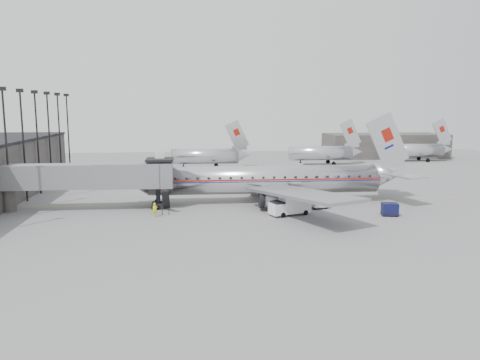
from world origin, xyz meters
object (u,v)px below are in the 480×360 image
Objects in this scene: baggage_cart_white at (319,202)px; airliner at (270,180)px; baggage_cart_navy at (390,209)px; ramp_worker at (155,210)px; service_van at (290,205)px.

airliner is at bearing 127.34° from baggage_cart_white.
airliner is 7.67m from baggage_cart_white.
baggage_cart_white reaches higher than baggage_cart_navy.
ramp_worker is at bearing -173.66° from baggage_cart_navy.
service_van is at bearing -176.84° from baggage_cart_navy.
airliner is at bearing -0.63° from ramp_worker.
ramp_worker is at bearing -153.20° from airliner.
baggage_cart_white is at bearing 157.82° from baggage_cart_navy.
service_van is 5.45m from baggage_cart_white.
baggage_cart_navy is (11.72, -1.67, -0.41)m from service_van.
ramp_worker is at bearing 158.72° from service_van.
baggage_cart_white is (-7.28, 4.81, 0.01)m from baggage_cart_navy.
baggage_cart_white is 20.65m from ramp_worker.
airliner is 16.80m from ramp_worker.
baggage_cart_navy is at bearing -26.81° from service_van.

